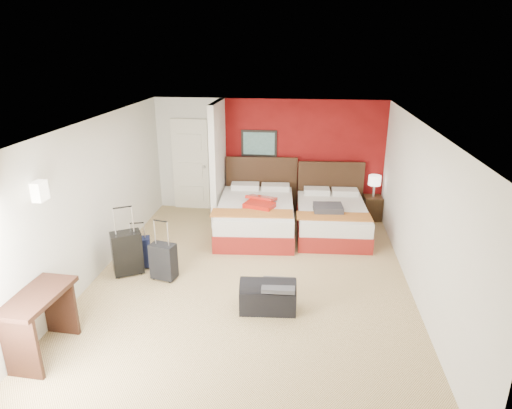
# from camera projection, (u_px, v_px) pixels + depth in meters

# --- Properties ---
(ground) EXTENTS (6.50, 6.50, 0.00)m
(ground) POSITION_uv_depth(u_px,v_px,m) (250.00, 279.00, 7.19)
(ground) COLOR tan
(ground) RESTS_ON ground
(room_walls) EXTENTS (5.02, 6.52, 2.50)m
(room_walls) POSITION_uv_depth(u_px,v_px,m) (184.00, 177.00, 8.24)
(room_walls) COLOR silver
(room_walls) RESTS_ON ground
(red_accent_panel) EXTENTS (3.50, 0.04, 2.50)m
(red_accent_panel) POSITION_uv_depth(u_px,v_px,m) (302.00, 158.00, 9.71)
(red_accent_panel) COLOR maroon
(red_accent_panel) RESTS_ON ground
(partition_wall) EXTENTS (0.12, 1.20, 2.50)m
(partition_wall) POSITION_uv_depth(u_px,v_px,m) (218.00, 162.00, 9.31)
(partition_wall) COLOR silver
(partition_wall) RESTS_ON ground
(entry_door) EXTENTS (0.82, 0.06, 2.05)m
(entry_door) POSITION_uv_depth(u_px,v_px,m) (191.00, 165.00, 10.02)
(entry_door) COLOR silver
(entry_door) RESTS_ON ground
(bed_left) EXTENTS (1.62, 2.21, 0.64)m
(bed_left) POSITION_uv_depth(u_px,v_px,m) (256.00, 217.00, 8.90)
(bed_left) COLOR white
(bed_left) RESTS_ON ground
(bed_right) EXTENTS (1.42, 1.97, 0.58)m
(bed_right) POSITION_uv_depth(u_px,v_px,m) (331.00, 220.00, 8.85)
(bed_right) COLOR white
(bed_right) RESTS_ON ground
(red_suitcase_open) EXTENTS (0.76, 0.89, 0.09)m
(red_suitcase_open) POSITION_uv_depth(u_px,v_px,m) (260.00, 202.00, 8.68)
(red_suitcase_open) COLOR #B71A0F
(red_suitcase_open) RESTS_ON bed_left
(jacket_bundle) EXTENTS (0.57, 0.47, 0.13)m
(jacket_bundle) POSITION_uv_depth(u_px,v_px,m) (328.00, 208.00, 8.46)
(jacket_bundle) COLOR #39393E
(jacket_bundle) RESTS_ON bed_right
(nightstand) EXTENTS (0.40, 0.40, 0.52)m
(nightstand) POSITION_uv_depth(u_px,v_px,m) (372.00, 208.00, 9.59)
(nightstand) COLOR #311F10
(nightstand) RESTS_ON ground
(table_lamp) EXTENTS (0.33, 0.33, 0.46)m
(table_lamp) POSITION_uv_depth(u_px,v_px,m) (374.00, 186.00, 9.43)
(table_lamp) COLOR white
(table_lamp) RESTS_ON nightstand
(suitcase_black) EXTENTS (0.55, 0.49, 0.70)m
(suitcase_black) POSITION_uv_depth(u_px,v_px,m) (127.00, 254.00, 7.26)
(suitcase_black) COLOR black
(suitcase_black) RESTS_ON ground
(suitcase_charcoal) EXTENTS (0.44, 0.33, 0.58)m
(suitcase_charcoal) POSITION_uv_depth(u_px,v_px,m) (164.00, 263.00, 7.12)
(suitcase_charcoal) COLOR black
(suitcase_charcoal) RESTS_ON ground
(suitcase_navy) EXTENTS (0.42, 0.32, 0.51)m
(suitcase_navy) POSITION_uv_depth(u_px,v_px,m) (140.00, 254.00, 7.50)
(suitcase_navy) COLOR #101632
(suitcase_navy) RESTS_ON ground
(duffel_bag) EXTENTS (0.81, 0.47, 0.40)m
(duffel_bag) POSITION_uv_depth(u_px,v_px,m) (268.00, 297.00, 6.31)
(duffel_bag) COLOR black
(duffel_bag) RESTS_ON ground
(jacket_draped) EXTENTS (0.46, 0.39, 0.06)m
(jacket_draped) POSITION_uv_depth(u_px,v_px,m) (279.00, 285.00, 6.17)
(jacket_draped) COLOR #3D3D43
(jacket_draped) RESTS_ON duffel_bag
(desk) EXTENTS (0.55, 1.02, 0.83)m
(desk) POSITION_uv_depth(u_px,v_px,m) (42.00, 324.00, 5.34)
(desk) COLOR #321810
(desk) RESTS_ON ground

